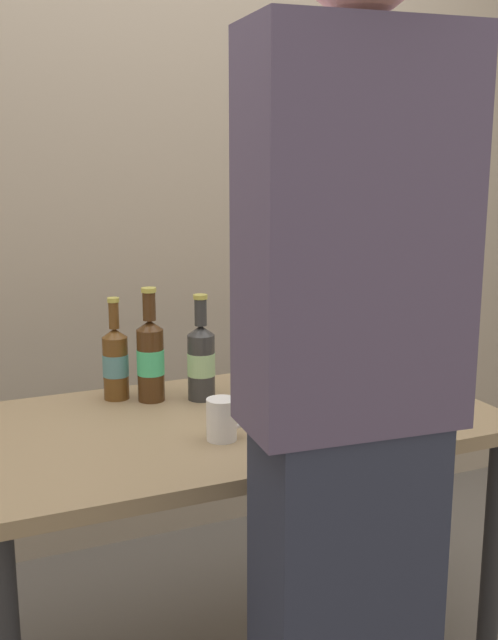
% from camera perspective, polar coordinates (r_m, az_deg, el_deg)
% --- Properties ---
extents(desk, '(1.34, 0.74, 0.75)m').
position_cam_1_polar(desk, '(2.03, -1.26, -9.54)').
color(desk, '#9E8460').
rests_on(desk, ground).
extents(laptop, '(0.36, 0.35, 0.24)m').
position_cam_1_polar(laptop, '(2.09, 5.03, -4.75)').
color(laptop, '#B7BABC').
rests_on(laptop, desk).
extents(beer_bottle_green, '(0.07, 0.07, 0.31)m').
position_cam_1_polar(beer_bottle_green, '(2.10, -7.30, -2.74)').
color(beer_bottle_green, '#472B14').
rests_on(beer_bottle_green, desk).
extents(beer_bottle_dark, '(0.08, 0.08, 0.29)m').
position_cam_1_polar(beer_bottle_dark, '(2.10, -3.56, -2.95)').
color(beer_bottle_dark, '#333333').
rests_on(beer_bottle_dark, desk).
extents(beer_bottle_amber, '(0.07, 0.07, 0.28)m').
position_cam_1_polar(beer_bottle_amber, '(2.14, -9.85, -3.04)').
color(beer_bottle_amber, brown).
rests_on(beer_bottle_amber, desk).
extents(person_figure, '(0.40, 0.30, 1.87)m').
position_cam_1_polar(person_figure, '(1.41, 7.46, -5.87)').
color(person_figure, '#2D3347').
rests_on(person_figure, ground).
extents(coffee_mug, '(0.11, 0.07, 0.10)m').
position_cam_1_polar(coffee_mug, '(1.83, -1.94, -7.33)').
color(coffee_mug, white).
rests_on(coffee_mug, desk).
extents(back_wall, '(6.00, 0.10, 2.60)m').
position_cam_1_polar(back_wall, '(2.74, -8.68, 9.76)').
color(back_wall, tan).
rests_on(back_wall, ground).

